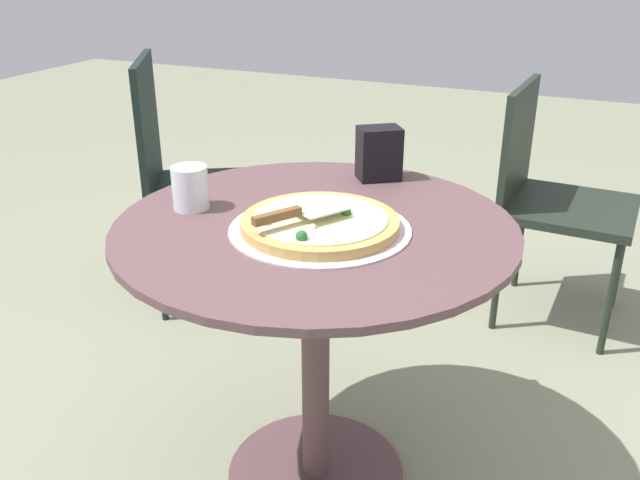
{
  "coord_description": "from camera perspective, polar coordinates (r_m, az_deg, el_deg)",
  "views": [
    {
      "loc": [
        -0.56,
        1.25,
        1.28
      ],
      "look_at": [
        -0.03,
        0.03,
        0.68
      ],
      "focal_mm": 38.4,
      "sensor_mm": 36.0,
      "label": 1
    }
  ],
  "objects": [
    {
      "name": "ground_plane",
      "position": [
        1.87,
        -0.35,
        -18.97
      ],
      "size": [
        10.0,
        10.0,
        0.0
      ],
      "primitive_type": "plane",
      "color": "gray"
    },
    {
      "name": "pizza_on_tray",
      "position": [
        1.44,
        -0.01,
        1.36
      ],
      "size": [
        0.39,
        0.39,
        0.05
      ],
      "color": "silver",
      "rests_on": "patio_table"
    },
    {
      "name": "pizza_server",
      "position": [
        1.4,
        -1.88,
        2.33
      ],
      "size": [
        0.15,
        0.21,
        0.02
      ],
      "color": "silver",
      "rests_on": "pizza_on_tray"
    },
    {
      "name": "patio_chair_corner",
      "position": [
        2.48,
        18.58,
        4.12
      ],
      "size": [
        0.44,
        0.44,
        0.83
      ],
      "color": "#212A21",
      "rests_on": "ground"
    },
    {
      "name": "patio_table",
      "position": [
        1.56,
        -0.39,
        -4.72
      ],
      "size": [
        0.88,
        0.88,
        0.71
      ],
      "color": "brown",
      "rests_on": "ground"
    },
    {
      "name": "napkin_dispenser",
      "position": [
        1.75,
        4.94,
        7.21
      ],
      "size": [
        0.13,
        0.12,
        0.13
      ],
      "primitive_type": "cube",
      "rotation": [
        0.0,
        0.0,
        3.78
      ],
      "color": "black",
      "rests_on": "patio_table"
    },
    {
      "name": "patio_chair_far",
      "position": [
        2.52,
        -11.23,
        5.87
      ],
      "size": [
        0.58,
        0.58,
        0.9
      ],
      "color": "black",
      "rests_on": "ground"
    },
    {
      "name": "drinking_cup",
      "position": [
        1.58,
        -10.76,
        4.3
      ],
      "size": [
        0.08,
        0.08,
        0.1
      ],
      "primitive_type": "cylinder",
      "color": "silver",
      "rests_on": "patio_table"
    }
  ]
}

